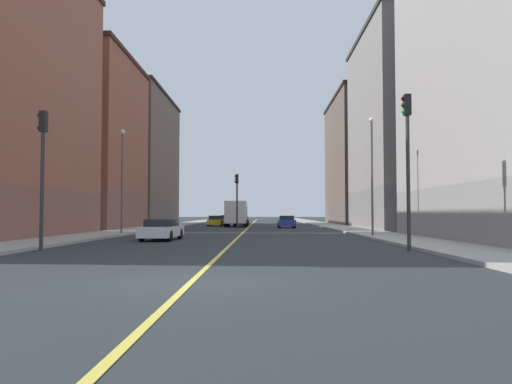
{
  "coord_description": "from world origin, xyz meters",
  "views": [
    {
      "loc": [
        1.67,
        -11.37,
        1.6
      ],
      "look_at": [
        1.0,
        33.67,
        3.58
      ],
      "focal_mm": 34.04,
      "sensor_mm": 36.0,
      "label": 1
    }
  ],
  "objects_px": {
    "building_right_distant": "(131,160)",
    "car_black": "(241,221)",
    "building_left_mid": "(412,129)",
    "car_white": "(162,230)",
    "car_teal": "(226,219)",
    "traffic_light_right_near": "(42,160)",
    "traffic_light_median_far": "(237,193)",
    "car_red": "(243,220)",
    "street_lamp_right_near": "(122,171)",
    "building_right_midblock": "(82,143)",
    "car_yellow": "(216,221)",
    "car_blue": "(286,222)",
    "building_left_far": "(368,161)",
    "box_truck": "(236,213)",
    "traffic_light_left_near": "(407,150)",
    "street_lamp_left_near": "(372,164)"
  },
  "relations": [
    {
      "from": "building_right_distant",
      "to": "car_black",
      "type": "xyz_separation_m",
      "value": [
        15.72,
        -5.63,
        -8.5
      ]
    },
    {
      "from": "building_left_mid",
      "to": "car_white",
      "type": "relative_size",
      "value": 4.42
    },
    {
      "from": "car_white",
      "to": "car_teal",
      "type": "distance_m",
      "value": 46.69
    },
    {
      "from": "traffic_light_right_near",
      "to": "traffic_light_median_far",
      "type": "distance_m",
      "value": 27.59
    },
    {
      "from": "traffic_light_right_near",
      "to": "car_red",
      "type": "distance_m",
      "value": 55.36
    },
    {
      "from": "street_lamp_right_near",
      "to": "car_red",
      "type": "xyz_separation_m",
      "value": [
        7.33,
        39.73,
        -4.18
      ]
    },
    {
      "from": "building_right_midblock",
      "to": "building_right_distant",
      "type": "bearing_deg",
      "value": 90.0
    },
    {
      "from": "street_lamp_right_near",
      "to": "car_yellow",
      "type": "relative_size",
      "value": 1.77
    },
    {
      "from": "street_lamp_right_near",
      "to": "car_blue",
      "type": "distance_m",
      "value": 22.37
    },
    {
      "from": "building_right_distant",
      "to": "car_red",
      "type": "relative_size",
      "value": 4.55
    },
    {
      "from": "building_left_far",
      "to": "car_red",
      "type": "xyz_separation_m",
      "value": [
        -18.34,
        5.88,
        -8.52
      ]
    },
    {
      "from": "car_yellow",
      "to": "box_truck",
      "type": "relative_size",
      "value": 0.66
    },
    {
      "from": "street_lamp_right_near",
      "to": "car_black",
      "type": "distance_m",
      "value": 27.3
    },
    {
      "from": "traffic_light_median_far",
      "to": "car_teal",
      "type": "height_order",
      "value": "traffic_light_median_far"
    },
    {
      "from": "building_left_mid",
      "to": "box_truck",
      "type": "distance_m",
      "value": 21.97
    },
    {
      "from": "building_left_far",
      "to": "street_lamp_right_near",
      "type": "xyz_separation_m",
      "value": [
        -25.68,
        -33.86,
        -4.34
      ]
    },
    {
      "from": "street_lamp_right_near",
      "to": "building_left_far",
      "type": "bearing_deg",
      "value": 52.82
    },
    {
      "from": "traffic_light_right_near",
      "to": "traffic_light_median_far",
      "type": "relative_size",
      "value": 1.11
    },
    {
      "from": "building_right_midblock",
      "to": "car_blue",
      "type": "relative_size",
      "value": 4.35
    },
    {
      "from": "traffic_light_median_far",
      "to": "building_right_midblock",
      "type": "bearing_deg",
      "value": 174.39
    },
    {
      "from": "traffic_light_left_near",
      "to": "car_red",
      "type": "height_order",
      "value": "traffic_light_left_near"
    },
    {
      "from": "car_blue",
      "to": "car_white",
      "type": "relative_size",
      "value": 0.88
    },
    {
      "from": "street_lamp_left_near",
      "to": "street_lamp_right_near",
      "type": "distance_m",
      "value": 18.11
    },
    {
      "from": "traffic_light_right_near",
      "to": "car_white",
      "type": "distance_m",
      "value": 9.49
    },
    {
      "from": "building_right_midblock",
      "to": "box_truck",
      "type": "relative_size",
      "value": 2.66
    },
    {
      "from": "car_blue",
      "to": "traffic_light_left_near",
      "type": "bearing_deg",
      "value": -83.73
    },
    {
      "from": "building_left_mid",
      "to": "street_lamp_right_near",
      "type": "height_order",
      "value": "building_left_mid"
    },
    {
      "from": "building_left_far",
      "to": "box_truck",
      "type": "distance_m",
      "value": 23.17
    },
    {
      "from": "building_right_distant",
      "to": "car_yellow",
      "type": "distance_m",
      "value": 16.44
    },
    {
      "from": "building_right_distant",
      "to": "traffic_light_right_near",
      "type": "xyz_separation_m",
      "value": [
        8.97,
        -46.65,
        -5.22
      ]
    },
    {
      "from": "traffic_light_median_far",
      "to": "street_lamp_right_near",
      "type": "height_order",
      "value": "street_lamp_right_near"
    },
    {
      "from": "building_right_midblock",
      "to": "street_lamp_left_near",
      "type": "height_order",
      "value": "building_right_midblock"
    },
    {
      "from": "building_right_distant",
      "to": "car_white",
      "type": "relative_size",
      "value": 4.41
    },
    {
      "from": "traffic_light_median_far",
      "to": "car_yellow",
      "type": "xyz_separation_m",
      "value": [
        -3.37,
        13.56,
        -2.9
      ]
    },
    {
      "from": "building_right_midblock",
      "to": "building_right_distant",
      "type": "distance_m",
      "value": 18.39
    },
    {
      "from": "building_left_far",
      "to": "car_yellow",
      "type": "relative_size",
      "value": 4.5
    },
    {
      "from": "building_left_mid",
      "to": "car_red",
      "type": "relative_size",
      "value": 4.56
    },
    {
      "from": "building_left_mid",
      "to": "car_blue",
      "type": "distance_m",
      "value": 16.34
    },
    {
      "from": "traffic_light_left_near",
      "to": "street_lamp_right_near",
      "type": "distance_m",
      "value": 22.54
    },
    {
      "from": "car_red",
      "to": "street_lamp_left_near",
      "type": "bearing_deg",
      "value": -76.64
    },
    {
      "from": "car_yellow",
      "to": "car_teal",
      "type": "height_order",
      "value": "same"
    },
    {
      "from": "car_red",
      "to": "car_white",
      "type": "height_order",
      "value": "car_red"
    },
    {
      "from": "building_left_mid",
      "to": "building_right_distant",
      "type": "distance_m",
      "value": 38.24
    },
    {
      "from": "building_left_mid",
      "to": "building_right_midblock",
      "type": "distance_m",
      "value": 33.69
    },
    {
      "from": "traffic_light_left_near",
      "to": "car_black",
      "type": "relative_size",
      "value": 1.47
    },
    {
      "from": "traffic_light_right_near",
      "to": "car_red",
      "type": "bearing_deg",
      "value": 83.4
    },
    {
      "from": "building_right_midblock",
      "to": "building_left_far",
      "type": "bearing_deg",
      "value": 31.66
    },
    {
      "from": "traffic_light_left_near",
      "to": "car_white",
      "type": "height_order",
      "value": "traffic_light_left_near"
    },
    {
      "from": "traffic_light_right_near",
      "to": "car_teal",
      "type": "relative_size",
      "value": 1.44
    },
    {
      "from": "building_right_distant",
      "to": "car_blue",
      "type": "xyz_separation_m",
      "value": [
        21.05,
        -13.81,
        -8.46
      ]
    }
  ]
}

